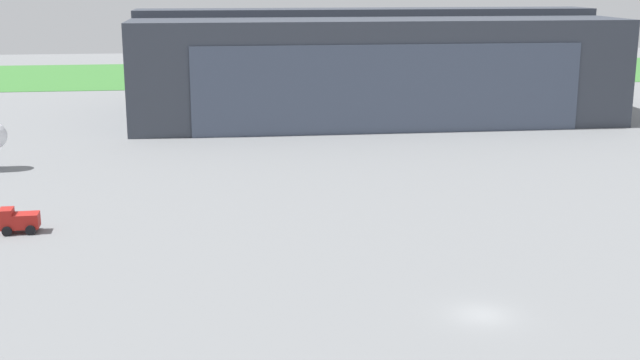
# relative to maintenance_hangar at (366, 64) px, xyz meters

# --- Properties ---
(ground_plane) EXTENTS (440.00, 440.00, 0.00)m
(ground_plane) POSITION_rel_maintenance_hangar_xyz_m (-8.04, -92.67, -8.78)
(ground_plane) COLOR slate
(grass_field_strip) EXTENTS (440.00, 56.00, 0.08)m
(grass_field_strip) POSITION_rel_maintenance_hangar_xyz_m (-8.04, 64.25, -8.74)
(grass_field_strip) COLOR #3B7A34
(grass_field_strip) RESTS_ON ground_plane
(maintenance_hangar) EXTENTS (80.41, 41.73, 18.47)m
(maintenance_hangar) POSITION_rel_maintenance_hangar_xyz_m (0.00, 0.00, 0.00)
(maintenance_hangar) COLOR #383D47
(maintenance_hangar) RESTS_ON ground_plane
(stair_truck) EXTENTS (3.66, 2.47, 2.42)m
(stair_truck) POSITION_rel_maintenance_hangar_xyz_m (-45.94, -67.57, -7.56)
(stair_truck) COLOR #AD1E19
(stair_truck) RESTS_ON ground_plane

